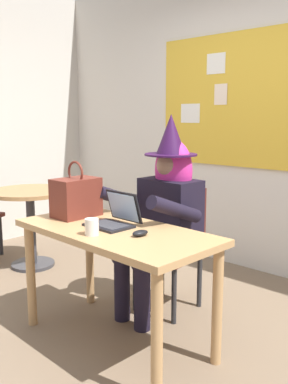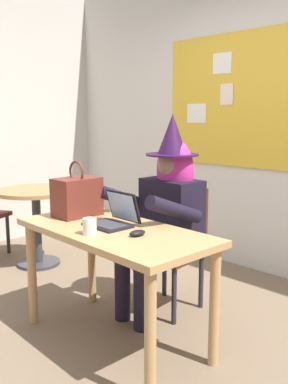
{
  "view_description": "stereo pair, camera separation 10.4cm",
  "coord_description": "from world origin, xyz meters",
  "px_view_note": "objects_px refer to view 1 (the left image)",
  "views": [
    {
      "loc": [
        1.73,
        -1.72,
        1.4
      ],
      "look_at": [
        -0.14,
        0.26,
        0.92
      ],
      "focal_mm": 39.83,
      "sensor_mm": 36.0,
      "label": 1
    },
    {
      "loc": [
        1.81,
        -1.65,
        1.4
      ],
      "look_at": [
        -0.14,
        0.26,
        0.92
      ],
      "focal_mm": 39.83,
      "sensor_mm": 36.0,
      "label": 2
    }
  ],
  "objects_px": {
    "computer_mouse": "(140,233)",
    "handbag": "(76,197)",
    "coffee_mug": "(92,227)",
    "person_costumed": "(164,206)",
    "laptop": "(115,218)",
    "chair_at_desk": "(174,240)",
    "side_table_round": "(30,210)",
    "desk_main": "(115,246)"
  },
  "relations": [
    {
      "from": "computer_mouse",
      "to": "handbag",
      "type": "bearing_deg",
      "value": -178.67
    },
    {
      "from": "handbag",
      "to": "coffee_mug",
      "type": "relative_size",
      "value": 3.98
    },
    {
      "from": "person_costumed",
      "to": "laptop",
      "type": "xyz_separation_m",
      "value": [
        0.02,
        -0.5,
        0.0
      ]
    },
    {
      "from": "chair_at_desk",
      "to": "coffee_mug",
      "type": "bearing_deg",
      "value": 0.51
    },
    {
      "from": "chair_at_desk",
      "to": "coffee_mug",
      "type": "distance_m",
      "value": 0.91
    },
    {
      "from": "laptop",
      "to": "handbag",
      "type": "bearing_deg",
      "value": -176.62
    },
    {
      "from": "computer_mouse",
      "to": "laptop",
      "type": "bearing_deg",
      "value": 173.22
    },
    {
      "from": "handbag",
      "to": "side_table_round",
      "type": "bearing_deg",
      "value": 162.8
    },
    {
      "from": "desk_main",
      "to": "side_table_round",
      "type": "relative_size",
      "value": 1.77
    },
    {
      "from": "chair_at_desk",
      "to": "side_table_round",
      "type": "relative_size",
      "value": 1.22
    },
    {
      "from": "chair_at_desk",
      "to": "laptop",
      "type": "height_order",
      "value": "laptop"
    },
    {
      "from": "coffee_mug",
      "to": "side_table_round",
      "type": "xyz_separation_m",
      "value": [
        -1.61,
        0.59,
        -0.24
      ]
    },
    {
      "from": "chair_at_desk",
      "to": "person_costumed",
      "type": "relative_size",
      "value": 0.63
    },
    {
      "from": "person_costumed",
      "to": "side_table_round",
      "type": "height_order",
      "value": "person_costumed"
    },
    {
      "from": "chair_at_desk",
      "to": "side_table_round",
      "type": "xyz_separation_m",
      "value": [
        -1.52,
        -0.27,
        0.04
      ]
    },
    {
      "from": "laptop",
      "to": "handbag",
      "type": "height_order",
      "value": "handbag"
    },
    {
      "from": "laptop",
      "to": "coffee_mug",
      "type": "distance_m",
      "value": 0.24
    },
    {
      "from": "desk_main",
      "to": "person_costumed",
      "type": "distance_m",
      "value": 0.58
    },
    {
      "from": "person_costumed",
      "to": "handbag",
      "type": "height_order",
      "value": "person_costumed"
    },
    {
      "from": "laptop",
      "to": "handbag",
      "type": "xyz_separation_m",
      "value": [
        -0.36,
        -0.01,
        0.09
      ]
    },
    {
      "from": "laptop",
      "to": "computer_mouse",
      "type": "relative_size",
      "value": 2.75
    },
    {
      "from": "desk_main",
      "to": "person_costumed",
      "type": "height_order",
      "value": "person_costumed"
    },
    {
      "from": "laptop",
      "to": "desk_main",
      "type": "bearing_deg",
      "value": -38.66
    },
    {
      "from": "chair_at_desk",
      "to": "computer_mouse",
      "type": "relative_size",
      "value": 8.62
    },
    {
      "from": "desk_main",
      "to": "handbag",
      "type": "height_order",
      "value": "handbag"
    },
    {
      "from": "chair_at_desk",
      "to": "handbag",
      "type": "xyz_separation_m",
      "value": [
        -0.34,
        -0.63,
        0.37
      ]
    },
    {
      "from": "desk_main",
      "to": "chair_at_desk",
      "type": "height_order",
      "value": "chair_at_desk"
    },
    {
      "from": "person_costumed",
      "to": "chair_at_desk",
      "type": "bearing_deg",
      "value": -175.12
    },
    {
      "from": "laptop",
      "to": "computer_mouse",
      "type": "bearing_deg",
      "value": -11.13
    },
    {
      "from": "computer_mouse",
      "to": "coffee_mug",
      "type": "relative_size",
      "value": 1.09
    },
    {
      "from": "person_costumed",
      "to": "side_table_round",
      "type": "distance_m",
      "value": 1.55
    },
    {
      "from": "computer_mouse",
      "to": "handbag",
      "type": "distance_m",
      "value": 0.66
    },
    {
      "from": "side_table_round",
      "to": "coffee_mug",
      "type": "bearing_deg",
      "value": -20.13
    },
    {
      "from": "chair_at_desk",
      "to": "coffee_mug",
      "type": "xyz_separation_m",
      "value": [
        0.09,
        -0.86,
        0.28
      ]
    },
    {
      "from": "laptop",
      "to": "computer_mouse",
      "type": "distance_m",
      "value": 0.29
    },
    {
      "from": "side_table_round",
      "to": "desk_main",
      "type": "bearing_deg",
      "value": -14.15
    },
    {
      "from": "desk_main",
      "to": "laptop",
      "type": "bearing_deg",
      "value": 139.72
    },
    {
      "from": "chair_at_desk",
      "to": "laptop",
      "type": "bearing_deg",
      "value": -3.16
    },
    {
      "from": "chair_at_desk",
      "to": "person_costumed",
      "type": "bearing_deg",
      "value": -3.05
    },
    {
      "from": "computer_mouse",
      "to": "desk_main",
      "type": "bearing_deg",
      "value": -177.53
    },
    {
      "from": "laptop",
      "to": "coffee_mug",
      "type": "xyz_separation_m",
      "value": [
        0.07,
        -0.24,
        0.0
      ]
    },
    {
      "from": "person_costumed",
      "to": "coffee_mug",
      "type": "bearing_deg",
      "value": 9.03
    }
  ]
}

